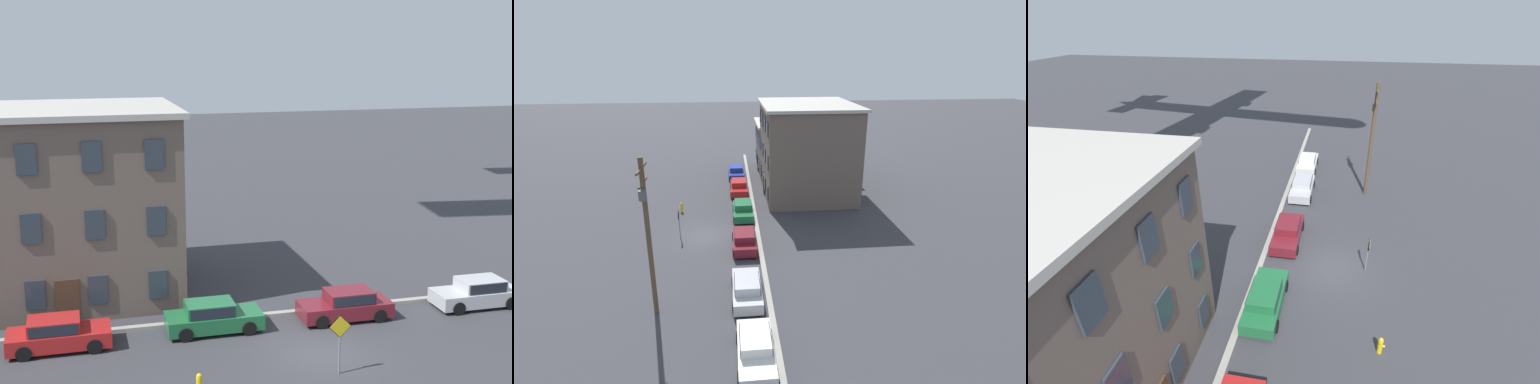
{
  "view_description": "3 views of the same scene",
  "coord_description": "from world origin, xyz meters",
  "views": [
    {
      "loc": [
        -9.91,
        -26.79,
        13.15
      ],
      "look_at": [
        -1.64,
        4.56,
        6.19
      ],
      "focal_mm": 50.0,
      "sensor_mm": 36.0,
      "label": 1
    },
    {
      "loc": [
        31.26,
        2.39,
        14.7
      ],
      "look_at": [
        1.63,
        5.4,
        4.34
      ],
      "focal_mm": 28.0,
      "sensor_mm": 36.0,
      "label": 2
    },
    {
      "loc": [
        -17.13,
        0.03,
        14.44
      ],
      "look_at": [
        -0.18,
        3.06,
        5.24
      ],
      "focal_mm": 24.0,
      "sensor_mm": 36.0,
      "label": 3
    }
  ],
  "objects": [
    {
      "name": "car_silver",
      "position": [
        9.5,
        3.14,
        0.75
      ],
      "size": [
        4.4,
        1.92,
        1.43
      ],
      "color": "#B7B7BC",
      "rests_on": "ground_plane"
    },
    {
      "name": "caution_sign",
      "position": [
        0.06,
        -2.07,
        1.67
      ],
      "size": [
        0.96,
        0.08,
        2.5
      ],
      "color": "slate",
      "rests_on": "ground_plane"
    },
    {
      "name": "car_green",
      "position": [
        -4.01,
        3.4,
        0.75
      ],
      "size": [
        4.4,
        1.92,
        1.43
      ],
      "color": "#1E6638",
      "rests_on": "ground_plane"
    },
    {
      "name": "kerb_strip",
      "position": [
        0.0,
        4.5,
        0.08
      ],
      "size": [
        56.0,
        0.36,
        0.16
      ],
      "primitive_type": "cube",
      "color": "#9E998E",
      "rests_on": "ground_plane"
    },
    {
      "name": "car_maroon",
      "position": [
        2.48,
        3.26,
        0.75
      ],
      "size": [
        4.4,
        1.92,
        1.43
      ],
      "color": "maroon",
      "rests_on": "ground_plane"
    },
    {
      "name": "car_red",
      "position": [
        -10.88,
        3.19,
        0.75
      ],
      "size": [
        4.4,
        1.92,
        1.43
      ],
      "color": "#B21E1E",
      "rests_on": "ground_plane"
    },
    {
      "name": "ground_plane",
      "position": [
        0.0,
        0.0,
        0.0
      ],
      "size": [
        200.0,
        200.0,
        0.0
      ],
      "primitive_type": "plane",
      "color": "#38383D"
    },
    {
      "name": "apartment_midblock",
      "position": [
        -10.42,
        10.57,
        4.92
      ],
      "size": [
        11.86,
        9.65,
        9.82
      ],
      "color": "#66564C",
      "rests_on": "ground_plane"
    }
  ]
}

